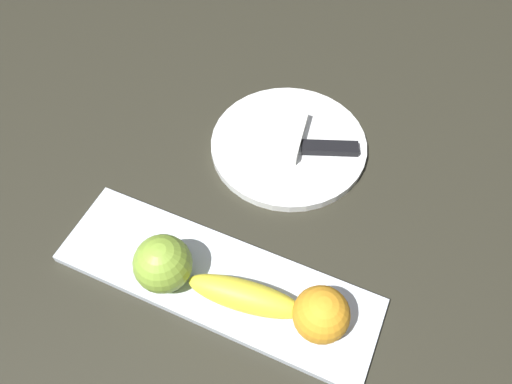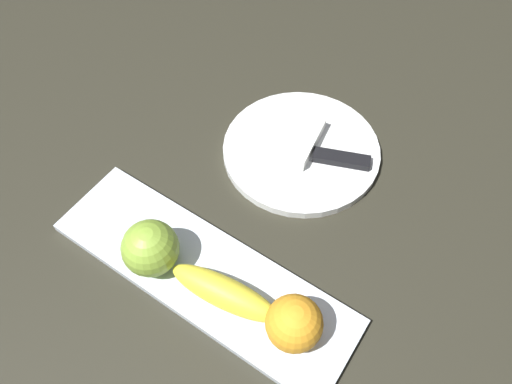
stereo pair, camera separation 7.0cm
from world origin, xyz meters
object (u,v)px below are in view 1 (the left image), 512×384
at_px(banana, 245,296).
at_px(dinner_plate, 289,145).
at_px(apple, 163,264).
at_px(folded_napkin, 271,132).
at_px(orange_near_apple, 321,314).
at_px(fruit_tray, 217,280).
at_px(knife, 320,148).

relative_size(banana, dinner_plate, 0.60).
xyz_separation_m(apple, folded_napkin, (-0.03, -0.29, -0.03)).
distance_m(orange_near_apple, folded_napkin, 0.32).
height_order(fruit_tray, orange_near_apple, orange_near_apple).
height_order(apple, folded_napkin, apple).
height_order(fruit_tray, apple, apple).
xyz_separation_m(apple, orange_near_apple, (-0.21, -0.02, -0.00)).
bearing_deg(knife, dinner_plate, -16.69).
height_order(apple, orange_near_apple, apple).
bearing_deg(banana, folded_napkin, 99.18).
height_order(apple, banana, apple).
bearing_deg(orange_near_apple, folded_napkin, -56.20).
relative_size(dinner_plate, knife, 1.45).
relative_size(fruit_tray, apple, 5.78).
bearing_deg(knife, apple, 47.19).
distance_m(orange_near_apple, dinner_plate, 0.31).
bearing_deg(knife, banana, 68.05).
bearing_deg(banana, fruit_tray, 155.14).
bearing_deg(apple, fruit_tray, -157.27).
height_order(fruit_tray, folded_napkin, folded_napkin).
bearing_deg(fruit_tray, dinner_plate, -90.00).
relative_size(banana, orange_near_apple, 2.17).
bearing_deg(folded_napkin, banana, 106.45).
bearing_deg(dinner_plate, banana, 100.27).
relative_size(folded_napkin, knife, 0.59).
xyz_separation_m(fruit_tray, folded_napkin, (0.03, -0.26, 0.02)).
height_order(banana, dinner_plate, banana).
bearing_deg(folded_napkin, apple, 84.13).
relative_size(banana, folded_napkin, 1.48).
bearing_deg(orange_near_apple, apple, 5.53).
height_order(fruit_tray, knife, knife).
bearing_deg(knife, fruit_tray, 57.34).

